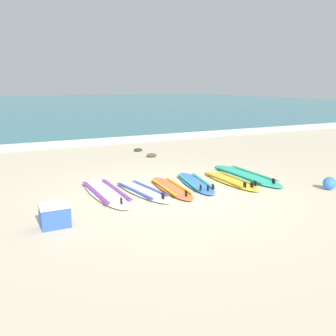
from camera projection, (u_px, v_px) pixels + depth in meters
ground_plane at (176, 195)px, 7.45m from camera, size 80.00×80.00×0.00m
sea at (13, 104)px, 39.47m from camera, size 80.00×60.00×0.10m
wave_foam_strip at (84, 142)px, 13.76m from camera, size 80.00×0.90×0.11m
surfboard_0 at (106, 192)px, 7.49m from camera, size 0.61×2.42×0.18m
surfboard_1 at (142, 191)px, 7.58m from camera, size 0.74×2.01×0.18m
surfboard_2 at (171, 188)px, 7.81m from camera, size 0.64×1.95×0.18m
surfboard_3 at (195, 183)px, 8.21m from camera, size 0.87×2.00×0.18m
surfboard_4 at (230, 180)px, 8.40m from camera, size 0.53×1.98×0.18m
surfboard_5 at (246, 175)px, 8.88m from camera, size 0.67×2.49×0.18m
cooler_box at (55, 215)px, 5.73m from camera, size 0.46×0.31×0.38m
beach_ball at (329, 183)px, 7.79m from camera, size 0.27×0.27×0.27m
seaweed_clump_near_shoreline at (152, 155)px, 11.29m from camera, size 0.32×0.25×0.11m
seaweed_clump_mid_sand at (138, 150)px, 12.25m from camera, size 0.29×0.23×0.10m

